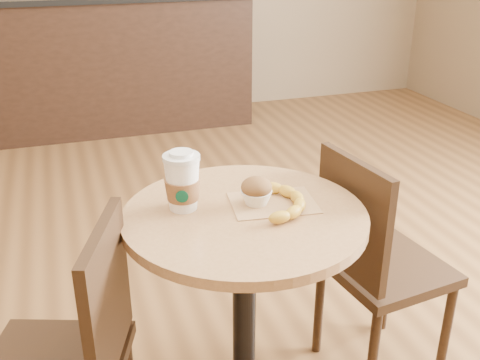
{
  "coord_description": "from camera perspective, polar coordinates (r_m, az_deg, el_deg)",
  "views": [
    {
      "loc": [
        -0.39,
        -1.32,
        1.46
      ],
      "look_at": [
        0.06,
        0.03,
        0.83
      ],
      "focal_mm": 42.0,
      "sensor_mm": 36.0,
      "label": 1
    }
  ],
  "objects": [
    {
      "name": "kraft_bag",
      "position": [
        1.61,
        3.38,
        -2.33
      ],
      "size": [
        0.26,
        0.21,
        0.0
      ],
      "primitive_type": "cube",
      "rotation": [
        0.0,
        0.0,
        -0.12
      ],
      "color": "#A97E51",
      "rests_on": "cafe_table"
    },
    {
      "name": "service_counter",
      "position": [
        4.62,
        -13.31,
        11.49
      ],
      "size": [
        2.3,
        0.65,
        1.04
      ],
      "color": "black",
      "rests_on": "ground"
    },
    {
      "name": "chair_left",
      "position": [
        1.58,
        -16.6,
        -16.78
      ],
      "size": [
        0.47,
        0.47,
        0.83
      ],
      "rotation": [
        0.0,
        0.0,
        -1.91
      ],
      "color": "#301E10",
      "rests_on": "ground"
    },
    {
      "name": "banana",
      "position": [
        1.58,
        4.38,
        -2.11
      ],
      "size": [
        0.23,
        0.28,
        0.03
      ],
      "primitive_type": null,
      "rotation": [
        0.0,
        0.0,
        -0.36
      ],
      "color": "gold",
      "rests_on": "kraft_bag"
    },
    {
      "name": "cafe_table",
      "position": [
        1.67,
        0.44,
        -10.07
      ],
      "size": [
        0.68,
        0.68,
        0.75
      ],
      "color": "black",
      "rests_on": "ground"
    },
    {
      "name": "muffin",
      "position": [
        1.58,
        1.68,
        -1.14
      ],
      "size": [
        0.09,
        0.09,
        0.08
      ],
      "color": "white",
      "rests_on": "kraft_bag"
    },
    {
      "name": "coffee_cup",
      "position": [
        1.56,
        -5.87,
        -0.34
      ],
      "size": [
        0.1,
        0.11,
        0.17
      ],
      "rotation": [
        0.0,
        0.0,
        -0.26
      ],
      "color": "white",
      "rests_on": "cafe_table"
    },
    {
      "name": "chair_right",
      "position": [
        1.94,
        13.46,
        -7.95
      ],
      "size": [
        0.41,
        0.41,
        0.84
      ],
      "rotation": [
        0.0,
        0.0,
        1.7
      ],
      "color": "#301E10",
      "rests_on": "ground"
    }
  ]
}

